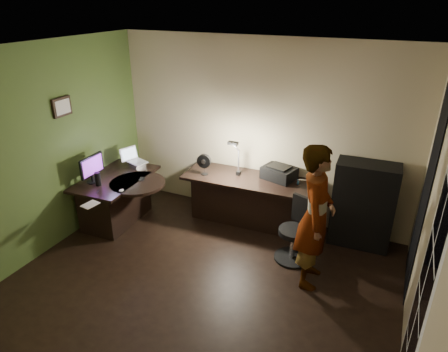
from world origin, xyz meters
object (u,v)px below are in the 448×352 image
at_px(person, 315,217).
at_px(office_chair, 294,231).
at_px(desk_right, 250,201).
at_px(cabinet, 363,205).
at_px(monitor, 92,173).
at_px(desk_left, 118,200).

bearing_deg(person, office_chair, 37.16).
xyz_separation_m(desk_right, person, (1.14, -0.93, 0.50)).
height_order(cabinet, monitor, cabinet).
height_order(cabinet, person, person).
distance_m(office_chair, person, 0.63).
bearing_deg(cabinet, desk_right, -177.07).
distance_m(desk_right, person, 1.56).
bearing_deg(monitor, desk_left, 51.39).
height_order(desk_right, office_chair, office_chair).
bearing_deg(person, desk_right, 44.45).
xyz_separation_m(desk_left, cabinet, (3.41, 0.93, 0.23)).
height_order(monitor, person, person).
bearing_deg(cabinet, desk_left, -167.27).
relative_size(desk_right, office_chair, 2.36).
relative_size(desk_right, person, 1.13).
relative_size(desk_right, monitor, 4.50).
height_order(desk_left, office_chair, office_chair).
distance_m(monitor, office_chair, 2.94).
bearing_deg(cabinet, monitor, -164.30).
bearing_deg(person, monitor, 85.46).
bearing_deg(office_chair, monitor, -151.70).
bearing_deg(desk_left, desk_right, 20.00).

